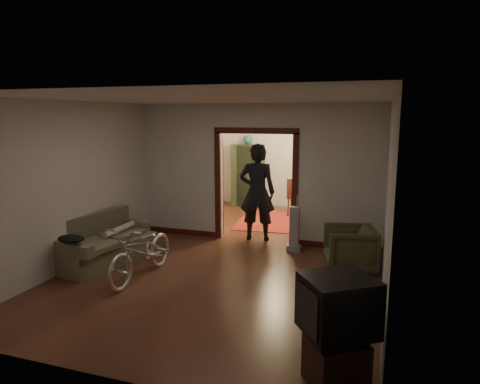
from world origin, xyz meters
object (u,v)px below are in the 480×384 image
at_px(person, 257,192).
at_px(armchair, 350,248).
at_px(sofa, 105,239).
at_px(locker, 248,175).
at_px(desk, 325,198).
at_px(bicycle, 142,250).

bearing_deg(person, armchair, 139.45).
height_order(sofa, locker, locker).
bearing_deg(desk, locker, 160.35).
xyz_separation_m(armchair, desk, (-0.95, 4.22, 0.03)).
xyz_separation_m(sofa, desk, (3.16, 5.19, -0.02)).
bearing_deg(armchair, person, -136.19).
bearing_deg(desk, person, -123.19).
distance_m(bicycle, person, 2.92).
bearing_deg(armchair, sofa, -91.28).
relative_size(sofa, bicycle, 1.07).
height_order(sofa, bicycle, bicycle).
height_order(bicycle, locker, locker).
relative_size(locker, desk, 1.62).
bearing_deg(locker, bicycle, -92.48).
height_order(locker, desk, locker).
xyz_separation_m(sofa, person, (2.15, 2.18, 0.58)).
bearing_deg(locker, desk, -8.24).
bearing_deg(sofa, bicycle, -12.72).
bearing_deg(sofa, person, 56.68).
height_order(armchair, person, person).
height_order(person, locker, person).
bearing_deg(sofa, desk, 69.84).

